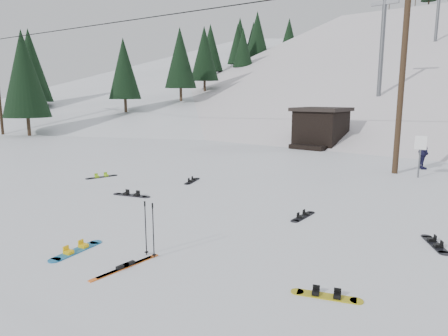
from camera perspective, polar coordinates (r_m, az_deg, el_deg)
The scene contains 18 objects.
ground at distance 9.52m, azimuth -14.21°, elevation -12.04°, with size 200.00×200.00×0.00m, color white.
ridge_left at distance 70.04m, azimuth -0.61°, elevation -1.69°, with size 34.00×85.00×38.00m, color white.
treeline_left at distance 61.23m, azimuth -3.91°, elevation 6.95°, with size 20.00×64.00×10.00m, color black, non-canonical shape.
utility_pole at distance 19.95m, azimuth 24.16°, elevation 12.63°, with size 2.00×0.26×9.00m.
trail_sign at distance 19.39m, azimuth 26.24°, elevation 2.46°, with size 0.50×0.09×1.85m.
lift_hut at distance 28.94m, azimuth 13.62°, elevation 5.66°, with size 3.40×4.10×2.75m.
lift_tower_near at distance 37.21m, azimuth 21.66°, elevation 16.24°, with size 2.20×0.36×8.00m.
lift_tower_mid at distance 57.39m, azimuth 28.33°, elevation 19.98°, with size 2.20×0.36×8.00m.
hero_snowboard at distance 10.07m, azimuth -20.36°, elevation -10.95°, with size 0.51×1.48×0.11m.
hero_skis at distance 8.89m, azimuth -13.88°, elevation -13.50°, with size 0.13×1.73×0.09m.
ski_poles at distance 9.15m, azimuth -10.61°, elevation -8.53°, with size 0.35×0.09×1.26m.
board_scatter_a at distance 14.83m, azimuth -13.07°, elevation -3.77°, with size 1.47×0.65×0.11m.
board_scatter_b at distance 16.88m, azimuth -4.57°, elevation -1.83°, with size 0.68×1.31×0.10m.
board_scatter_c at distance 18.49m, azimuth -17.08°, elevation -1.19°, with size 0.52×1.43×0.10m.
board_scatter_d at distance 11.10m, azimuth 27.90°, elevation -9.56°, with size 0.84×1.23×0.10m.
board_scatter_e at distance 7.75m, azimuth 14.41°, elevation -17.25°, with size 1.22×0.58×0.09m.
board_scatter_f at distance 12.21m, azimuth 11.23°, elevation -6.77°, with size 0.27×1.33×0.09m.
skier_navy at distance 21.81m, azimuth 26.58°, elevation 1.94°, with size 0.94×0.39×1.60m, color #181639.
Camera 1 is at (7.08, -5.27, 3.57)m, focal length 32.00 mm.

